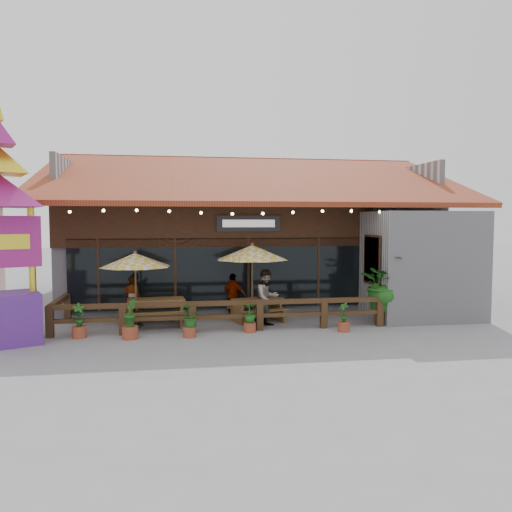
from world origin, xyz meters
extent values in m
plane|color=gray|center=(0.00, 0.00, 0.00)|extent=(100.00, 100.00, 0.00)
cube|color=#B0AFB4|center=(0.00, 7.00, 2.00)|extent=(14.00, 10.00, 4.00)
cube|color=#3C1F13|center=(-1.50, 1.92, 3.20)|extent=(11.00, 0.16, 1.60)
cube|color=black|center=(-1.50, 1.90, 1.50)|extent=(10.00, 0.12, 2.40)
cube|color=#FFD872|center=(-1.50, 2.10, 1.50)|extent=(9.80, 0.05, 2.20)
cube|color=#B0AFB4|center=(5.25, 0.65, 1.80)|extent=(3.50, 2.70, 3.60)
cube|color=red|center=(3.44, 0.50, 2.00)|extent=(0.06, 1.20, 1.50)
cube|color=#3C1F13|center=(3.43, 0.50, 2.00)|extent=(0.04, 1.34, 1.64)
cube|color=brown|center=(0.00, 3.50, 4.90)|extent=(15.50, 7.05, 2.37)
cube|color=brown|center=(0.00, 10.50, 4.90)|extent=(15.50, 7.05, 2.37)
cube|color=brown|center=(0.00, 7.00, 6.02)|extent=(15.50, 0.30, 0.12)
cube|color=#B0AFB4|center=(-7.00, 7.00, 4.70)|extent=(0.20, 9.00, 1.80)
cube|color=#B0AFB4|center=(7.00, 7.00, 4.70)|extent=(0.20, 9.00, 1.80)
cube|color=black|center=(-0.50, 1.80, 3.20)|extent=(2.20, 0.10, 0.55)
cube|color=silver|center=(-0.50, 1.74, 3.20)|extent=(1.80, 0.02, 0.25)
cube|color=#3C1F13|center=(-5.50, 1.86, 1.50)|extent=(0.08, 0.08, 2.40)
cube|color=#3C1F13|center=(-3.00, 1.86, 1.50)|extent=(0.08, 0.08, 2.40)
cube|color=#3C1F13|center=(-0.50, 1.86, 1.50)|extent=(0.08, 0.08, 2.40)
cube|color=#3C1F13|center=(2.00, 1.86, 1.50)|extent=(0.08, 0.08, 2.40)
sphere|color=#FFD08C|center=(-6.00, 0.08, 3.55)|extent=(0.09, 0.09, 0.09)
sphere|color=#FFD08C|center=(-5.05, 0.08, 3.59)|extent=(0.09, 0.09, 0.09)
sphere|color=#FFD08C|center=(-4.10, 0.08, 3.60)|extent=(0.09, 0.09, 0.09)
sphere|color=#FFD08C|center=(-3.15, 0.08, 3.57)|extent=(0.09, 0.09, 0.09)
sphere|color=#FFD08C|center=(-2.20, 0.08, 3.53)|extent=(0.09, 0.09, 0.09)
sphere|color=#FFD08C|center=(-1.25, 0.08, 3.50)|extent=(0.09, 0.09, 0.09)
sphere|color=#FFD08C|center=(-0.30, 0.08, 3.51)|extent=(0.09, 0.09, 0.09)
sphere|color=#FFD08C|center=(0.65, 0.08, 3.55)|extent=(0.09, 0.09, 0.09)
sphere|color=#FFD08C|center=(1.60, 0.08, 3.59)|extent=(0.09, 0.09, 0.09)
sphere|color=#FFD08C|center=(2.55, 0.08, 3.60)|extent=(0.09, 0.09, 0.09)
sphere|color=#FFD08C|center=(3.50, 0.08, 3.57)|extent=(0.09, 0.09, 0.09)
cube|color=#4A311A|center=(-6.50, -0.50, 0.45)|extent=(0.20, 0.20, 0.90)
cube|color=#4A311A|center=(-4.50, -0.50, 0.45)|extent=(0.20, 0.20, 0.90)
cube|color=#4A311A|center=(-2.50, -0.50, 0.45)|extent=(0.20, 0.20, 0.90)
cube|color=#4A311A|center=(-0.50, -0.50, 0.45)|extent=(0.20, 0.20, 0.90)
cube|color=#4A311A|center=(1.50, -0.50, 0.45)|extent=(0.20, 0.20, 0.90)
cube|color=#4A311A|center=(3.30, -0.50, 0.45)|extent=(0.20, 0.20, 0.90)
cube|color=#4A311A|center=(-1.60, -0.50, 0.85)|extent=(9.80, 0.16, 0.14)
cube|color=#4A311A|center=(-1.60, -0.50, 0.45)|extent=(9.80, 0.12, 0.12)
cube|color=#4A311A|center=(-6.50, 0.75, 0.85)|extent=(0.16, 2.50, 0.14)
cube|color=#4A311A|center=(-6.50, 1.90, 0.45)|extent=(0.20, 0.20, 0.90)
cylinder|color=brown|center=(-4.21, 0.67, 1.11)|extent=(0.06, 0.06, 2.22)
cone|color=yellow|center=(-4.21, 0.67, 2.08)|extent=(2.78, 2.78, 0.43)
sphere|color=brown|center=(-4.21, 0.67, 2.32)|extent=(0.10, 0.10, 0.10)
cylinder|color=black|center=(-4.21, 0.67, 0.03)|extent=(0.43, 0.43, 0.06)
cylinder|color=brown|center=(-0.51, 0.90, 1.21)|extent=(0.06, 0.06, 2.42)
cone|color=yellow|center=(-0.51, 0.90, 2.26)|extent=(3.00, 3.00, 0.47)
sphere|color=brown|center=(-0.51, 0.90, 2.53)|extent=(0.11, 0.11, 0.11)
cylinder|color=black|center=(-0.51, 0.90, 0.03)|extent=(0.46, 0.46, 0.06)
cube|color=brown|center=(-3.60, 0.70, 0.81)|extent=(1.82, 0.97, 0.07)
cube|color=brown|center=(-4.36, 0.63, 0.41)|extent=(0.16, 0.77, 0.81)
cube|color=brown|center=(-2.83, 0.76, 0.41)|extent=(0.16, 0.77, 0.81)
cube|color=brown|center=(-3.54, 0.10, 0.48)|extent=(1.77, 0.46, 0.05)
cube|color=brown|center=(-3.65, 1.30, 0.48)|extent=(1.77, 0.46, 0.05)
cube|color=brown|center=(-0.36, 0.80, 0.73)|extent=(1.73, 1.19, 0.06)
cube|color=brown|center=(-1.02, 0.59, 0.36)|extent=(0.29, 0.68, 0.73)
cube|color=brown|center=(0.29, 1.01, 0.36)|extent=(0.29, 0.68, 0.73)
cube|color=brown|center=(-0.19, 0.28, 0.43)|extent=(1.58, 0.75, 0.05)
cube|color=brown|center=(-0.53, 1.31, 0.43)|extent=(1.58, 0.75, 0.05)
cube|color=#562486|center=(-7.55, -1.16, 0.68)|extent=(2.23, 2.00, 1.37)
cylinder|color=yellow|center=(-6.75, -1.16, 2.51)|extent=(0.18, 0.18, 2.28)
cylinder|color=brown|center=(3.59, -0.14, 0.21)|extent=(0.58, 0.58, 0.43)
imported|color=#245D1A|center=(3.59, -0.14, 1.30)|extent=(1.97, 1.86, 1.75)
sphere|color=#245D1A|center=(3.73, -0.24, 0.97)|extent=(0.58, 0.58, 0.58)
sphere|color=#245D1A|center=(3.47, -0.01, 1.17)|extent=(0.51, 0.51, 0.51)
imported|color=#3C1F13|center=(-4.39, 1.31, 0.75)|extent=(0.59, 0.42, 1.51)
imported|color=#3C1F13|center=(-0.18, -0.01, 0.89)|extent=(1.09, 1.01, 1.79)
imported|color=#3C1F13|center=(-1.04, 1.73, 0.74)|extent=(0.94, 0.71, 1.48)
cylinder|color=brown|center=(-5.67, -0.69, 0.16)|extent=(0.40, 0.40, 0.32)
imported|color=#245D1A|center=(-5.67, -0.69, 0.66)|extent=(0.41, 0.33, 0.67)
cylinder|color=brown|center=(-4.25, -1.03, 0.18)|extent=(0.45, 0.45, 0.36)
imported|color=#245D1A|center=(-4.25, -1.03, 0.72)|extent=(0.34, 0.41, 0.74)
cylinder|color=brown|center=(-2.61, -1.09, 0.15)|extent=(0.36, 0.36, 0.29)
imported|color=#245D1A|center=(-2.61, -1.09, 0.59)|extent=(0.69, 0.65, 0.60)
cylinder|color=brown|center=(-0.83, -0.73, 0.14)|extent=(0.36, 0.36, 0.29)
imported|color=#245D1A|center=(-0.83, -0.73, 0.58)|extent=(0.44, 0.44, 0.59)
cylinder|color=brown|center=(1.94, -1.09, 0.14)|extent=(0.36, 0.36, 0.29)
imported|color=#245D1A|center=(1.94, -1.09, 0.58)|extent=(0.32, 0.37, 0.59)
camera|label=1|loc=(-2.94, -15.12, 3.28)|focal=35.00mm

